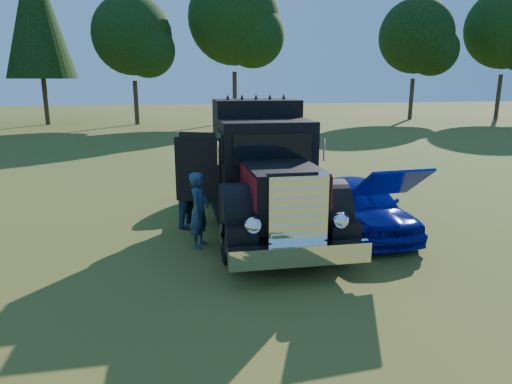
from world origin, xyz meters
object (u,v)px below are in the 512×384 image
(hotrod_coupe, at_px, (360,205))
(spectator_far, at_px, (193,186))
(diamond_t_truck, at_px, (262,175))
(spectator_near, at_px, (199,210))

(hotrod_coupe, distance_m, spectator_far, 3.99)
(diamond_t_truck, distance_m, spectator_near, 1.98)
(hotrod_coupe, height_order, spectator_far, spectator_far)
(spectator_far, bearing_deg, diamond_t_truck, -75.76)
(hotrod_coupe, bearing_deg, diamond_t_truck, 159.44)
(diamond_t_truck, bearing_deg, spectator_near, -144.73)
(hotrod_coupe, relative_size, spectator_near, 2.54)
(hotrod_coupe, bearing_deg, spectator_far, 162.15)
(diamond_t_truck, height_order, spectator_near, diamond_t_truck)
(spectator_near, relative_size, spectator_far, 0.82)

